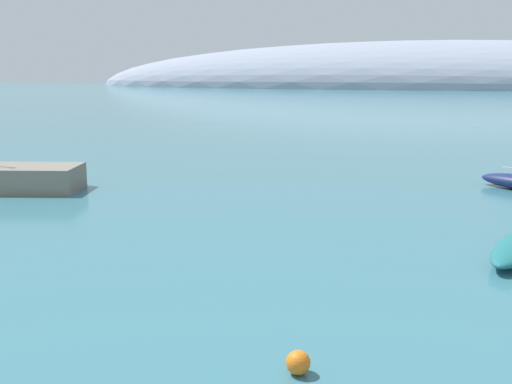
{
  "coord_description": "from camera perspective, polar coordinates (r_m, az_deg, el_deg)",
  "views": [
    {
      "loc": [
        5.13,
        -3.61,
        7.93
      ],
      "look_at": [
        -0.91,
        25.54,
        1.85
      ],
      "focal_mm": 42.92,
      "sensor_mm": 36.0,
      "label": 1
    }
  ],
  "objects": [
    {
      "name": "distant_ridge",
      "position": [
        264.12,
        16.63,
        9.35
      ],
      "size": [
        290.53,
        79.37,
        37.39
      ],
      "primitive_type": "ellipsoid",
      "color": "#8E99AD",
      "rests_on": "ground"
    },
    {
      "name": "mooring_buoy_orange",
      "position": [
        16.69,
        3.96,
        -15.58
      ],
      "size": [
        0.65,
        0.65,
        0.65
      ],
      "primitive_type": "sphere",
      "color": "orange",
      "rests_on": "water"
    }
  ]
}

